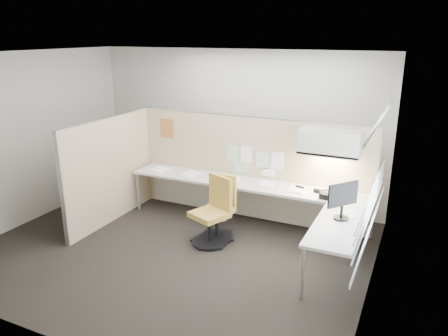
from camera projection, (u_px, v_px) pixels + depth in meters
The scene contains 27 objects.
floor at pixel (174, 249), 6.48m from camera, with size 5.50×4.50×0.01m, color black.
ceiling at pixel (167, 54), 5.64m from camera, with size 5.50×4.50×0.01m, color white.
wall_back at pixel (236, 127), 8.01m from camera, with size 5.50×0.02×2.80m, color beige.
wall_front at pixel (45, 218), 4.11m from camera, with size 5.50×0.02×2.80m, color beige.
wall_left at pixel (28, 139), 7.17m from camera, with size 0.02×4.50×2.80m, color beige.
wall_right at pixel (378, 186), 4.95m from camera, with size 0.02×4.50×2.80m, color beige.
window_pane at pixel (377, 174), 4.91m from camera, with size 0.01×2.80×1.30m, color #99A6B2.
partition_back at pixel (250, 168), 7.38m from camera, with size 4.10×0.06×1.75m, color tan.
partition_left at pixel (111, 170), 7.25m from camera, with size 0.06×2.20×1.75m, color tan.
desk at pixel (261, 196), 6.90m from camera, with size 4.00×2.07×0.73m.
overhead_bin at pixel (330, 142), 6.46m from camera, with size 0.90×0.36×0.38m, color beige.
task_light_strip at pixel (329, 156), 6.52m from camera, with size 0.60×0.06×0.02m, color #FFEABF.
pinned_papers at pixel (254, 160), 7.27m from camera, with size 1.01×0.00×0.47m.
poster at pixel (167, 128), 7.83m from camera, with size 0.28×0.00×0.35m, color orange.
chair_left at pixel (219, 210), 6.73m from camera, with size 0.51×0.51×0.97m.
chair_right at pixel (213, 213), 6.54m from camera, with size 0.62×0.63×1.02m.
monitor at pixel (343, 199), 5.63m from camera, with size 0.32×0.39×0.50m.
phone at pixel (327, 195), 6.42m from camera, with size 0.23×0.22×0.12m.
stapler at pixel (300, 188), 6.80m from camera, with size 0.14×0.04×0.05m, color black.
tape_dispenser at pixel (317, 191), 6.64m from camera, with size 0.10×0.06×0.06m, color black.
coat_hook at pixel (74, 148), 6.54m from camera, with size 0.18×0.46×1.38m.
paper_stack_0 at pixel (160, 170), 7.72m from camera, with size 0.23×0.30×0.04m, color white.
paper_stack_1 at pixel (191, 174), 7.50m from camera, with size 0.23×0.30×0.02m, color white.
paper_stack_2 at pixel (231, 180), 7.19m from camera, with size 0.23×0.30×0.04m, color white.
paper_stack_3 at pixel (267, 184), 7.02m from camera, with size 0.23×0.30×0.02m, color white.
paper_stack_4 at pixel (296, 189), 6.76m from camera, with size 0.23×0.30×0.02m, color white.
paper_stack_5 at pixel (347, 213), 5.89m from camera, with size 0.23×0.30×0.02m, color white.
Camera 1 is at (3.13, -4.97, 3.07)m, focal length 35.00 mm.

